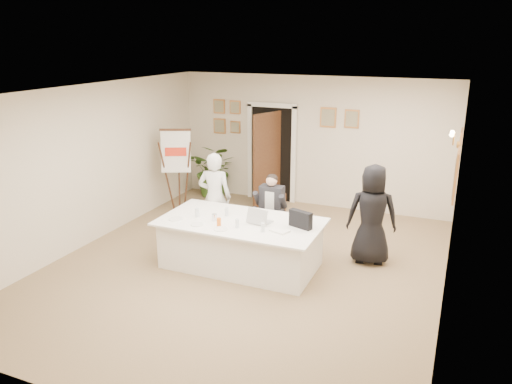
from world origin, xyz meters
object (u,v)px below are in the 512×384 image
Objects in this scene: seated_man at (271,210)px; steel_jug at (214,217)px; paper_stack at (280,231)px; conference_table at (241,243)px; potted_palm at (215,170)px; laptop at (260,214)px; standing_woman at (372,215)px; standing_man at (215,197)px; laptop_bag at (301,219)px; flip_chart at (177,174)px; oj_glass at (219,222)px.

seated_man is 1.28m from steel_jug.
conference_table is at bearing 165.89° from paper_stack.
potted_palm is 11.33× the size of steel_jug.
conference_table is 0.61m from laptop.
conference_table is 6.91× the size of laptop.
steel_jug is (1.73, -3.35, 0.21)m from potted_palm.
potted_palm is at bearing 117.35° from steel_jug.
standing_man is at bearing -8.28° from standing_woman.
standing_man reaches higher than paper_stack.
standing_woman reaches higher than standing_man.
laptop is at bearing -52.22° from potted_palm.
laptop_bag is 1.37m from steel_jug.
conference_table is 3.07m from flip_chart.
conference_table is at bearing -39.56° from flip_chart.
laptop is at bearing 18.18° from standing_woman.
standing_woman is at bearing 27.02° from conference_table.
paper_stack is (0.61, -1.20, 0.13)m from seated_man.
standing_man is (-1.00, -0.20, 0.16)m from seated_man.
laptop is 0.73m from steel_jug.
seated_man reaches higher than laptop_bag.
seated_man is at bearing 152.01° from laptop_bag.
standing_woman is at bearing -29.15° from potted_palm.
seated_man is 0.80× the size of standing_man.
standing_man is at bearing 117.10° from steel_jug.
flip_chart is at bearing -24.28° from standing_woman.
paper_stack is (2.84, -3.38, 0.17)m from potted_palm.
potted_palm is at bearing 138.54° from seated_man.
oj_glass is at bearing -131.61° from laptop.
laptop_bag is (0.65, 0.03, -0.01)m from laptop.
laptop_bag is at bearing 49.97° from paper_stack.
potted_palm reaches higher than paper_stack.
oj_glass reaches higher than paper_stack.
standing_man is at bearing 158.34° from laptop.
oj_glass is (0.67, -1.15, 0.02)m from standing_man.
paper_stack is (-1.16, -1.14, -0.04)m from standing_woman.
standing_woman reaches higher than potted_palm.
paper_stack reaches higher than conference_table.
potted_palm is at bearing -77.35° from standing_man.
steel_jug is at bearing 14.81° from standing_woman.
laptop_bag is at bearing 5.79° from conference_table.
oj_glass is at bearing -170.78° from paper_stack.
laptop_bag reaches higher than paper_stack.
conference_table is 0.60m from steel_jug.
laptop is 3.38× the size of steel_jug.
seated_man is at bearing 83.35° from conference_table.
paper_stack is (1.61, -1.00, -0.03)m from standing_man.
steel_jug is at bearing -110.57° from seated_man.
potted_palm reaches higher than conference_table.
flip_chart reaches higher than seated_man.
steel_jug is at bearing -62.65° from potted_palm.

